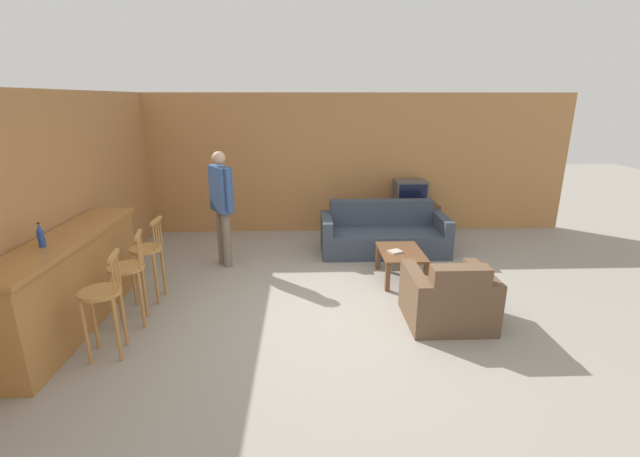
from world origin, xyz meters
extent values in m
plane|color=gray|center=(0.00, 0.00, 0.00)|extent=(24.00, 24.00, 0.00)
cube|color=#B27A47|center=(0.00, 3.55, 1.30)|extent=(9.40, 0.08, 2.60)
cube|color=#B27A47|center=(-3.29, 1.27, 1.30)|extent=(0.08, 8.55, 2.60)
cube|color=#A87038|center=(-2.96, -0.07, 0.51)|extent=(0.47, 2.52, 1.01)
cube|color=#A87038|center=(-2.96, -0.07, 1.04)|extent=(0.55, 2.58, 0.05)
cylinder|color=#B77F42|center=(-2.35, -0.68, 0.69)|extent=(0.46, 0.46, 0.04)
cylinder|color=#B77F42|center=(-2.51, -0.57, 0.34)|extent=(0.04, 0.04, 0.67)
cylinder|color=#B77F42|center=(-2.46, -0.84, 0.34)|extent=(0.04, 0.04, 0.67)
cylinder|color=#B77F42|center=(-2.23, -0.52, 0.34)|extent=(0.04, 0.04, 0.67)
cylinder|color=#B77F42|center=(-2.18, -0.79, 0.34)|extent=(0.04, 0.04, 0.67)
cylinder|color=#B77F42|center=(-2.20, -0.53, 0.88)|extent=(0.02, 0.02, 0.33)
cylinder|color=#B77F42|center=(-2.19, -0.61, 0.88)|extent=(0.02, 0.02, 0.33)
cylinder|color=#B77F42|center=(-2.17, -0.69, 0.88)|extent=(0.02, 0.02, 0.33)
cylinder|color=#B77F42|center=(-2.16, -0.77, 0.88)|extent=(0.02, 0.02, 0.33)
cube|color=#B77F42|center=(-2.18, -0.65, 1.06)|extent=(0.09, 0.34, 0.04)
cylinder|color=#B77F42|center=(-2.35, -0.05, 0.69)|extent=(0.48, 0.48, 0.04)
cylinder|color=#B77F42|center=(-2.51, 0.06, 0.34)|extent=(0.04, 0.04, 0.67)
cylinder|color=#B77F42|center=(-2.45, -0.22, 0.34)|extent=(0.04, 0.04, 0.67)
cylinder|color=#B77F42|center=(-2.24, 0.12, 0.34)|extent=(0.04, 0.04, 0.67)
cylinder|color=#B77F42|center=(-2.18, -0.15, 0.34)|extent=(0.04, 0.04, 0.67)
cylinder|color=#B77F42|center=(-2.21, 0.11, 0.88)|extent=(0.02, 0.02, 0.33)
cylinder|color=#B77F42|center=(-2.19, 0.03, 0.88)|extent=(0.02, 0.02, 0.33)
cylinder|color=#B77F42|center=(-2.17, -0.05, 0.88)|extent=(0.02, 0.02, 0.33)
cylinder|color=#B77F42|center=(-2.15, -0.13, 0.88)|extent=(0.02, 0.02, 0.33)
cube|color=#B77F42|center=(-2.18, -0.01, 1.06)|extent=(0.11, 0.34, 0.04)
cylinder|color=#B77F42|center=(-2.35, 0.57, 0.69)|extent=(0.40, 0.40, 0.04)
cylinder|color=#B77F42|center=(-2.48, 0.71, 0.34)|extent=(0.04, 0.04, 0.67)
cylinder|color=#B77F42|center=(-2.49, 0.43, 0.34)|extent=(0.04, 0.04, 0.67)
cylinder|color=#B77F42|center=(-2.20, 0.71, 0.34)|extent=(0.04, 0.04, 0.67)
cylinder|color=#B77F42|center=(-2.21, 0.43, 0.34)|extent=(0.04, 0.04, 0.67)
cylinder|color=#B77F42|center=(-2.17, 0.69, 0.88)|extent=(0.02, 0.02, 0.33)
cylinder|color=#B77F42|center=(-2.18, 0.61, 0.88)|extent=(0.02, 0.02, 0.33)
cylinder|color=#B77F42|center=(-2.18, 0.53, 0.88)|extent=(0.02, 0.02, 0.33)
cylinder|color=#B77F42|center=(-2.18, 0.45, 0.88)|extent=(0.02, 0.02, 0.33)
cube|color=#B77F42|center=(-2.18, 0.57, 1.06)|extent=(0.04, 0.34, 0.04)
cube|color=#384251|center=(0.97, 2.22, 0.19)|extent=(1.77, 0.90, 0.39)
cube|color=#384251|center=(0.97, 2.56, 0.61)|extent=(1.77, 0.22, 0.44)
cube|color=#384251|center=(0.01, 2.22, 0.31)|extent=(0.16, 0.90, 0.63)
cube|color=#384251|center=(1.94, 2.22, 0.31)|extent=(0.16, 0.90, 0.63)
cube|color=brown|center=(1.29, -0.12, 0.19)|extent=(0.61, 0.85, 0.39)
cube|color=brown|center=(1.29, -0.44, 0.60)|extent=(0.61, 0.22, 0.42)
cube|color=brown|center=(1.68, -0.12, 0.31)|extent=(0.16, 0.85, 0.62)
cube|color=brown|center=(0.90, -0.12, 0.31)|extent=(0.16, 0.85, 0.62)
cube|color=brown|center=(1.01, 1.10, 0.41)|extent=(0.59, 0.86, 0.04)
cube|color=brown|center=(0.76, 0.70, 0.20)|extent=(0.06, 0.06, 0.39)
cube|color=brown|center=(1.27, 0.70, 0.20)|extent=(0.06, 0.06, 0.39)
cube|color=brown|center=(0.76, 1.49, 0.20)|extent=(0.06, 0.06, 0.39)
cube|color=brown|center=(1.27, 1.49, 0.20)|extent=(0.06, 0.06, 0.39)
cube|color=#513823|center=(1.62, 3.18, 0.30)|extent=(1.04, 0.52, 0.60)
cube|color=#4C4C4C|center=(1.62, 3.18, 0.82)|extent=(0.58, 0.44, 0.45)
cube|color=black|center=(1.62, 2.96, 0.82)|extent=(0.51, 0.01, 0.38)
cylinder|color=#234293|center=(-2.99, -0.38, 1.14)|extent=(0.07, 0.07, 0.17)
cone|color=#234293|center=(-2.99, -0.38, 1.26)|extent=(0.06, 0.06, 0.07)
cylinder|color=black|center=(-2.99, -0.38, 1.31)|extent=(0.02, 0.02, 0.02)
cube|color=#B7AD99|center=(0.92, 1.05, 0.44)|extent=(0.22, 0.21, 0.02)
cylinder|color=#756B5B|center=(-1.64, 1.81, 0.43)|extent=(0.14, 0.14, 0.86)
cylinder|color=#756B5B|center=(-1.55, 1.69, 0.43)|extent=(0.14, 0.14, 0.86)
cube|color=#335189|center=(-1.59, 1.75, 1.20)|extent=(0.41, 0.46, 0.68)
cylinder|color=#335189|center=(-1.74, 1.95, 1.23)|extent=(0.09, 0.09, 0.63)
cylinder|color=#335189|center=(-1.45, 1.55, 1.23)|extent=(0.09, 0.09, 0.63)
sphere|color=tan|center=(-1.59, 1.75, 1.66)|extent=(0.20, 0.20, 0.20)
camera|label=1|loc=(-0.35, -4.55, 2.49)|focal=24.00mm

